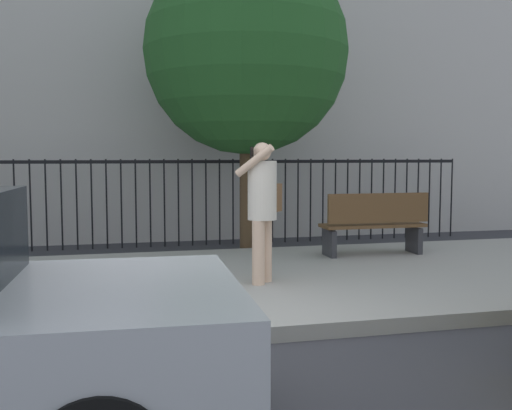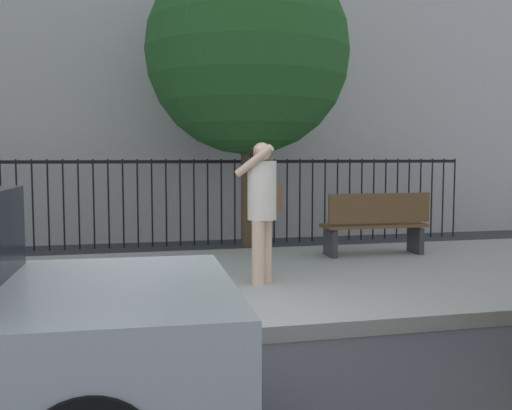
% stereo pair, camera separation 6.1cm
% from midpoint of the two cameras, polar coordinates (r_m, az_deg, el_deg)
% --- Properties ---
extents(ground_plane, '(60.00, 60.00, 0.00)m').
position_cam_midpoint_polar(ground_plane, '(5.22, -4.61, -13.67)').
color(ground_plane, '#333338').
extents(sidewalk, '(28.00, 4.40, 0.15)m').
position_cam_midpoint_polar(sidewalk, '(7.31, -7.43, -7.73)').
color(sidewalk, '#9E9B93').
rests_on(sidewalk, ground).
extents(iron_fence, '(12.03, 0.04, 1.60)m').
position_cam_midpoint_polar(iron_fence, '(10.84, -9.69, 1.35)').
color(iron_fence, black).
rests_on(iron_fence, ground).
extents(pedestrian_on_phone, '(0.66, 0.70, 1.66)m').
position_cam_midpoint_polar(pedestrian_on_phone, '(6.93, 0.44, 0.31)').
color(pedestrian_on_phone, beige).
rests_on(pedestrian_on_phone, sidewalk).
extents(street_bench, '(1.60, 0.45, 0.95)m').
position_cam_midpoint_polar(street_bench, '(9.07, 11.24, -1.67)').
color(street_bench, brown).
rests_on(street_bench, sidewalk).
extents(street_tree_mid, '(3.32, 3.32, 4.99)m').
position_cam_midpoint_polar(street_tree_mid, '(9.88, -1.13, 14.51)').
color(street_tree_mid, '#4C3823').
rests_on(street_tree_mid, ground).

